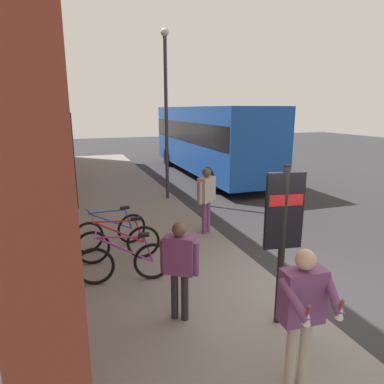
# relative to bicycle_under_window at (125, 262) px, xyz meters

# --- Properties ---
(ground) EXTENTS (60.00, 60.00, 0.00)m
(ground) POSITION_rel_bicycle_under_window_xyz_m (4.47, -3.73, -0.51)
(ground) COLOR #2D2D30
(sidewalk_pavement) EXTENTS (24.00, 3.50, 0.12)m
(sidewalk_pavement) POSITION_rel_bicycle_under_window_xyz_m (6.47, -0.98, -0.45)
(sidewalk_pavement) COLOR gray
(sidewalk_pavement) RESTS_ON ground
(station_facade) EXTENTS (22.00, 0.65, 8.49)m
(station_facade) POSITION_rel_bicycle_under_window_xyz_m (7.46, 1.07, 3.73)
(station_facade) COLOR brown
(station_facade) RESTS_ON ground
(bicycle_under_window) EXTENTS (0.48, 1.76, 0.97)m
(bicycle_under_window) POSITION_rel_bicycle_under_window_xyz_m (0.00, 0.00, 0.00)
(bicycle_under_window) COLOR black
(bicycle_under_window) RESTS_ON sidewalk_pavement
(bicycle_mid_rack) EXTENTS (0.48, 1.77, 0.97)m
(bicycle_mid_rack) POSITION_rel_bicycle_under_window_xyz_m (0.95, -0.03, 0.00)
(bicycle_mid_rack) COLOR black
(bicycle_mid_rack) RESTS_ON sidewalk_pavement
(bicycle_leaning_wall) EXTENTS (0.60, 1.73, 0.97)m
(bicycle_leaning_wall) POSITION_rel_bicycle_under_window_xyz_m (1.73, 0.04, 0.00)
(bicycle_leaning_wall) COLOR black
(bicycle_leaning_wall) RESTS_ON sidewalk_pavement
(transit_info_sign) EXTENTS (0.17, 0.56, 2.40)m
(transit_info_sign) POSITION_rel_bicycle_under_window_xyz_m (-2.01, -1.97, 1.21)
(transit_info_sign) COLOR black
(transit_info_sign) RESTS_ON sidewalk_pavement
(city_bus) EXTENTS (10.54, 2.78, 3.35)m
(city_bus) POSITION_rel_bicycle_under_window_xyz_m (9.88, -5.73, 1.41)
(city_bus) COLOR #1951B2
(city_bus) RESTS_ON ground
(pedestrian_by_facade) EXTENTS (0.43, 0.51, 1.56)m
(pedestrian_by_facade) POSITION_rel_bicycle_under_window_xyz_m (-1.44, -0.60, 0.56)
(pedestrian_by_facade) COLOR #26262D
(pedestrian_by_facade) RESTS_ON sidewalk_pavement
(pedestrian_near_bus) EXTENTS (0.48, 0.55, 1.71)m
(pedestrian_near_bus) POSITION_rel_bicycle_under_window_xyz_m (1.89, -2.39, 0.65)
(pedestrian_near_bus) COLOR #723F72
(pedestrian_near_bus) RESTS_ON sidewalk_pavement
(tourist_with_hotdogs) EXTENTS (0.60, 0.65, 1.69)m
(tourist_with_hotdogs) POSITION_rel_bicycle_under_window_xyz_m (-3.14, -1.49, 0.65)
(tourist_with_hotdogs) COLOR #B2A599
(tourist_with_hotdogs) RESTS_ON sidewalk_pavement
(street_lamp) EXTENTS (0.28, 0.28, 5.69)m
(street_lamp) POSITION_rel_bicycle_under_window_xyz_m (5.69, -2.43, 2.95)
(street_lamp) COLOR #333338
(street_lamp) RESTS_ON sidewalk_pavement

